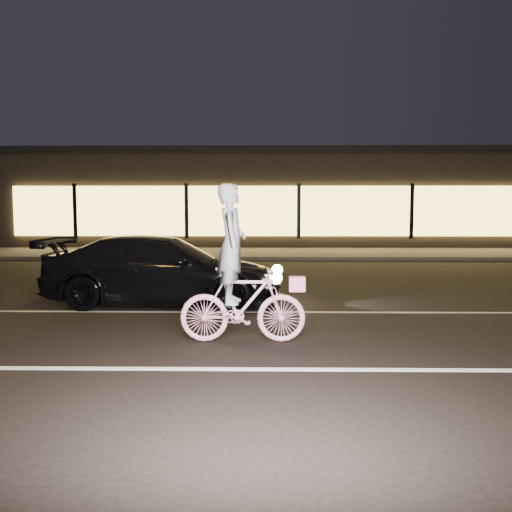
{
  "coord_description": "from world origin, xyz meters",
  "views": [
    {
      "loc": [
        -1.34,
        -8.04,
        1.97
      ],
      "look_at": [
        -1.48,
        0.6,
        1.14
      ],
      "focal_mm": 40.0,
      "sensor_mm": 36.0,
      "label": 1
    }
  ],
  "objects": [
    {
      "name": "lane_stripe_near",
      "position": [
        0.0,
        -1.5,
        0.0
      ],
      "size": [
        60.0,
        0.12,
        0.01
      ],
      "primitive_type": "cube",
      "color": "silver",
      "rests_on": "ground"
    },
    {
      "name": "sidewalk",
      "position": [
        0.0,
        13.0,
        0.06
      ],
      "size": [
        30.0,
        4.0,
        0.12
      ],
      "primitive_type": "cube",
      "color": "#383533",
      "rests_on": "ground"
    },
    {
      "name": "sedan",
      "position": [
        -3.29,
        2.78,
        0.66
      ],
      "size": [
        4.62,
        2.02,
        1.32
      ],
      "rotation": [
        0.0,
        0.0,
        1.53
      ],
      "color": "black",
      "rests_on": "ground"
    },
    {
      "name": "storefront",
      "position": [
        0.0,
        18.97,
        2.15
      ],
      "size": [
        25.4,
        8.42,
        4.2
      ],
      "color": "black",
      "rests_on": "ground"
    },
    {
      "name": "ground",
      "position": [
        0.0,
        0.0,
        0.0
      ],
      "size": [
        90.0,
        90.0,
        0.0
      ],
      "primitive_type": "plane",
      "color": "black",
      "rests_on": "ground"
    },
    {
      "name": "cyclist",
      "position": [
        -1.7,
        -0.18,
        0.79
      ],
      "size": [
        1.76,
        0.61,
        2.22
      ],
      "rotation": [
        0.0,
        0.0,
        1.57
      ],
      "color": "#E04677",
      "rests_on": "ground"
    },
    {
      "name": "lane_stripe_far",
      "position": [
        0.0,
        2.0,
        0.0
      ],
      "size": [
        60.0,
        0.1,
        0.01
      ],
      "primitive_type": "cube",
      "color": "gray",
      "rests_on": "ground"
    }
  ]
}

